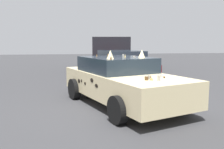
% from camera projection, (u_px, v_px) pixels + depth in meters
% --- Properties ---
extents(ground_plane, '(60.00, 60.00, 0.00)m').
position_uv_depth(ground_plane, '(122.00, 105.00, 7.16)').
color(ground_plane, '#38383A').
extents(art_car_decorated, '(4.86, 3.22, 1.60)m').
position_uv_depth(art_car_decorated, '(121.00, 81.00, 7.13)').
color(art_car_decorated, beige).
rests_on(art_car_decorated, ground).
extents(parked_van_row_back_center, '(5.36, 3.00, 2.09)m').
position_uv_depth(parked_van_row_back_center, '(112.00, 52.00, 15.92)').
color(parked_van_row_back_center, black).
rests_on(parked_van_row_back_center, ground).
extents(parked_sedan_behind_left, '(4.70, 2.54, 1.43)m').
position_uv_depth(parked_sedan_behind_left, '(120.00, 66.00, 11.12)').
color(parked_sedan_behind_left, '#5B1419').
rests_on(parked_sedan_behind_left, ground).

